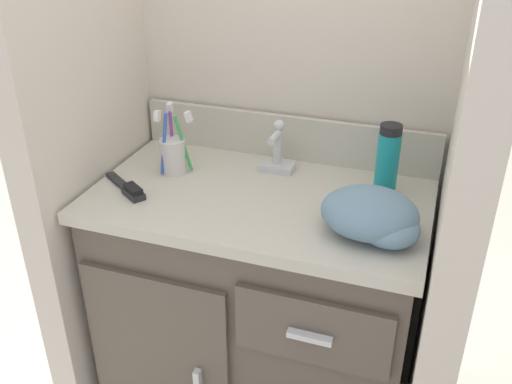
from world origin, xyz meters
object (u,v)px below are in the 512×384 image
hairbrush (129,189)px  hand_towel (374,216)px  toothbrush_cup (173,153)px  shaving_cream_can (387,161)px

hairbrush → hand_towel: 0.60m
hairbrush → hand_towel: (0.60, -0.00, 0.04)m
toothbrush_cup → hand_towel: (0.55, -0.14, -0.00)m
hairbrush → hand_towel: size_ratio=0.74×
toothbrush_cup → hairbrush: size_ratio=1.13×
shaving_cream_can → hairbrush: bearing=-161.7°
toothbrush_cup → shaving_cream_can: shaving_cream_can is taller
shaving_cream_can → hand_towel: size_ratio=0.84×
shaving_cream_can → hairbrush: (-0.60, -0.20, -0.08)m
shaving_cream_can → toothbrush_cup: bearing=-174.2°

